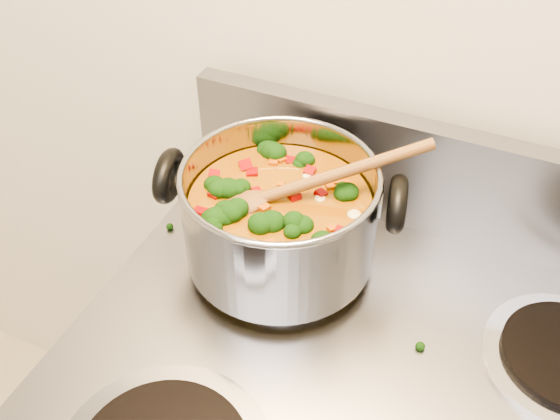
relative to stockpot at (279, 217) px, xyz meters
The scene contains 3 objects.
stockpot is the anchor object (origin of this frame).
wooden_spoon 0.04m from the stockpot, 33.54° to the left, with size 0.23×0.16×0.09m.
cooktop_crumbs 0.11m from the stockpot, 92.85° to the left, with size 0.36×0.20×0.01m.
Camera 1 is at (0.08, 0.81, 1.51)m, focal length 40.00 mm.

